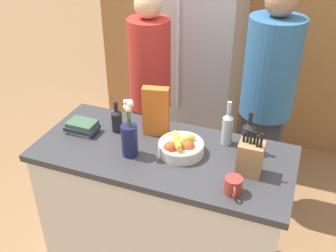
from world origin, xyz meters
TOP-DOWN VIEW (x-y plane):
  - kitchen_island at (0.00, 0.00)m, footprint 1.49×0.67m
  - back_wall_wood at (0.00, 1.79)m, footprint 2.69×0.12m
  - refrigerator at (-0.25, 1.43)m, footprint 0.75×0.62m
  - fruit_bowl at (0.10, 0.01)m, footprint 0.26×0.26m
  - knife_block at (0.50, -0.02)m, footprint 0.13×0.11m
  - flower_vase at (-0.16, -0.10)m, footprint 0.09×0.09m
  - cereal_box at (-0.11, 0.16)m, footprint 0.16×0.09m
  - coffee_mug at (0.46, -0.21)m, footprint 0.09×0.12m
  - book_stack at (-0.54, 0.01)m, footprint 0.20×0.13m
  - bottle_oil at (0.32, 0.21)m, footprint 0.06×0.06m
  - bottle_vinegar at (-0.34, 0.10)m, footprint 0.07×0.07m
  - bottle_wine at (0.45, 0.17)m, footprint 0.07×0.07m
  - person_at_sink at (-0.36, 0.67)m, footprint 0.30×0.30m
  - person_in_blue at (0.46, 0.80)m, footprint 0.36×0.36m

SIDE VIEW (x-z plane):
  - kitchen_island at x=0.00m, z-range 0.00..0.89m
  - person_at_sink at x=-0.36m, z-range 0.11..1.74m
  - book_stack at x=-0.54m, z-range 0.89..0.97m
  - coffee_mug at x=0.46m, z-range 0.89..0.98m
  - fruit_bowl at x=0.10m, z-range 0.88..0.99m
  - person_in_blue at x=0.46m, z-range 0.10..1.80m
  - bottle_vinegar at x=-0.34m, z-range 0.87..1.07m
  - knife_block at x=0.50m, z-range 0.86..1.12m
  - bottle_wine at x=0.45m, z-range 0.87..1.12m
  - bottle_oil at x=0.32m, z-range 0.86..1.14m
  - refrigerator at x=-0.25m, z-range 0.00..2.01m
  - flower_vase at x=-0.16m, z-range 0.84..1.19m
  - cereal_box at x=-0.11m, z-range 0.89..1.20m
  - back_wall_wood at x=0.00m, z-range 0.00..2.60m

